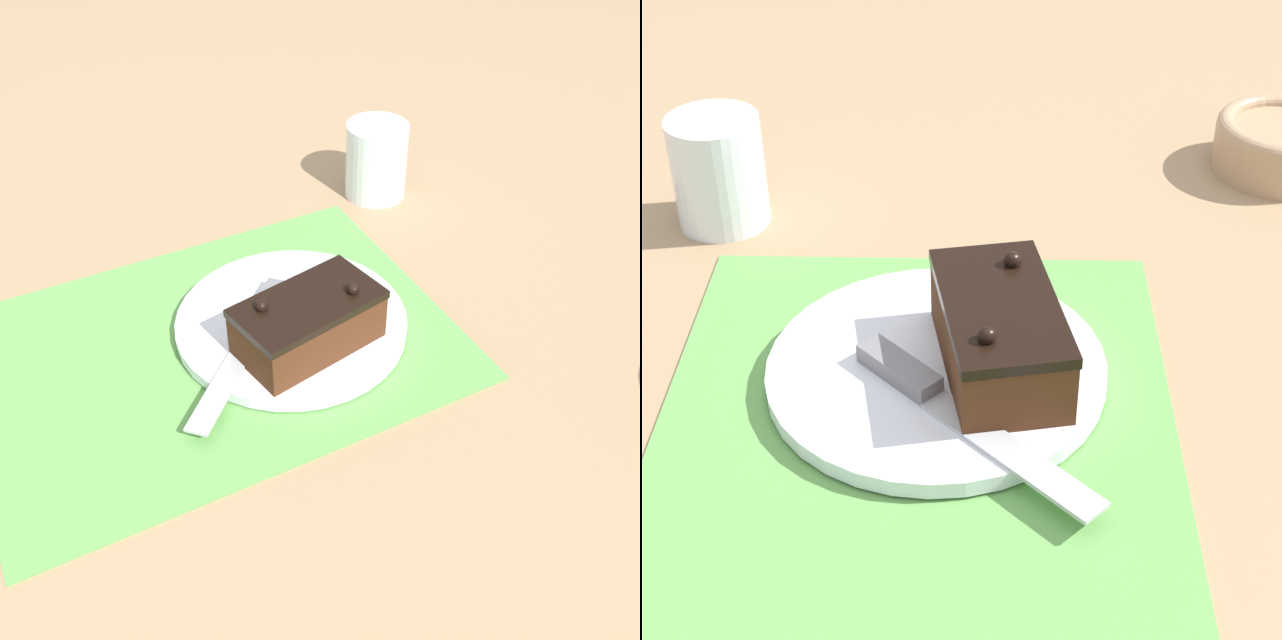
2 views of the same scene
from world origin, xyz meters
The scene contains 7 objects.
ground_plane centered at (0.00, 0.00, 0.00)m, with size 3.00×3.00×0.00m, color #9E7F5B.
placemat_woven centered at (0.00, 0.00, 0.00)m, with size 0.46×0.34×0.00m, color #609E4C.
cake_plate centered at (-0.08, 0.01, 0.01)m, with size 0.23×0.23×0.01m.
chocolate_cake centered at (-0.08, 0.05, 0.04)m, with size 0.15×0.10×0.06m.
serving_knife centered at (-0.04, 0.01, 0.02)m, with size 0.16×0.16×0.01m.
drinking_glass centered at (-0.29, -0.18, 0.05)m, with size 0.08×0.08×0.09m.
small_bowl centered at (-0.39, 0.31, 0.03)m, with size 0.12×0.12×0.05m.
Camera 2 is at (0.49, 0.04, 0.47)m, focal length 60.00 mm.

